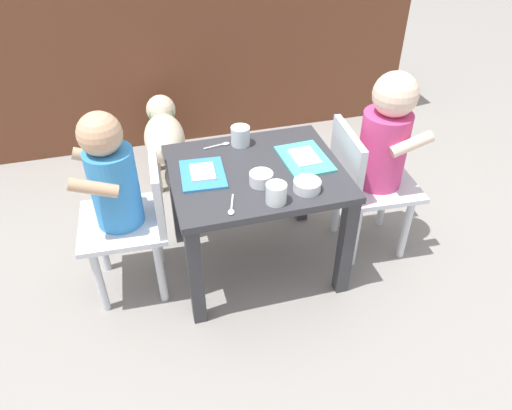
{
  "coord_description": "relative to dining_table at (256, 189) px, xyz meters",
  "views": [
    {
      "loc": [
        -0.36,
        -1.3,
        1.32
      ],
      "look_at": [
        0.0,
        0.0,
        0.28
      ],
      "focal_mm": 34.17,
      "sensor_mm": 36.0,
      "label": 1
    }
  ],
  "objects": [
    {
      "name": "ground_plane",
      "position": [
        0.0,
        0.0,
        -0.35
      ],
      "size": [
        7.0,
        7.0,
        0.0
      ],
      "primitive_type": "plane",
      "color": "gray"
    },
    {
      "name": "water_cup_left",
      "position": [
        0.01,
        -0.19,
        0.11
      ],
      "size": [
        0.06,
        0.06,
        0.06
      ],
      "color": "white",
      "rests_on": "dining_table"
    },
    {
      "name": "food_tray_left",
      "position": [
        -0.18,
        0.01,
        0.08
      ],
      "size": [
        0.15,
        0.19,
        0.02
      ],
      "color": "#388CD8",
      "rests_on": "dining_table"
    },
    {
      "name": "spoon_by_left_tray",
      "position": [
        -0.09,
        0.18,
        0.08
      ],
      "size": [
        0.1,
        0.03,
        0.01
      ],
      "color": "silver",
      "rests_on": "dining_table"
    },
    {
      "name": "seated_child_right",
      "position": [
        0.45,
        -0.01,
        0.1
      ],
      "size": [
        0.3,
        0.3,
        0.72
      ],
      "color": "silver",
      "rests_on": "ground"
    },
    {
      "name": "veggie_bowl_far",
      "position": [
        0.12,
        -0.15,
        0.1
      ],
      "size": [
        0.09,
        0.09,
        0.03
      ],
      "color": "white",
      "rests_on": "dining_table"
    },
    {
      "name": "water_cup_right",
      "position": [
        -0.01,
        0.17,
        0.11
      ],
      "size": [
        0.07,
        0.07,
        0.07
      ],
      "color": "white",
      "rests_on": "dining_table"
    },
    {
      "name": "dining_table",
      "position": [
        0.0,
        0.0,
        0.0
      ],
      "size": [
        0.57,
        0.48,
        0.43
      ],
      "color": "#333338",
      "rests_on": "ground"
    },
    {
      "name": "cereal_bowl_left_side",
      "position": [
        -0.01,
        -0.08,
        0.1
      ],
      "size": [
        0.08,
        0.08,
        0.04
      ],
      "color": "white",
      "rests_on": "dining_table"
    },
    {
      "name": "spoon_by_right_tray",
      "position": [
        -0.12,
        -0.18,
        0.08
      ],
      "size": [
        0.04,
        0.1,
        0.01
      ],
      "color": "silver",
      "rests_on": "dining_table"
    },
    {
      "name": "seated_child_left",
      "position": [
        -0.45,
        0.01,
        0.08
      ],
      "size": [
        0.29,
        0.29,
        0.69
      ],
      "color": "silver",
      "rests_on": "ground"
    },
    {
      "name": "kitchen_cabinet_back",
      "position": [
        0.0,
        1.2,
        0.1
      ],
      "size": [
        2.2,
        0.4,
        0.89
      ],
      "primitive_type": "cube",
      "color": "brown",
      "rests_on": "ground"
    },
    {
      "name": "food_tray_right",
      "position": [
        0.18,
        0.01,
        0.08
      ],
      "size": [
        0.16,
        0.21,
        0.02
      ],
      "color": "#4CC6BC",
      "rests_on": "dining_table"
    },
    {
      "name": "dog",
      "position": [
        -0.24,
        0.69,
        -0.13
      ],
      "size": [
        0.2,
        0.47,
        0.33
      ],
      "color": "beige",
      "rests_on": "ground"
    }
  ]
}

